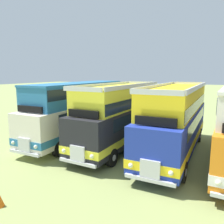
% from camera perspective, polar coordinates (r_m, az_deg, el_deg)
% --- Properties ---
extents(bus_first_in_row, '(2.69, 11.32, 4.49)m').
position_cam_1_polar(bus_first_in_row, '(18.14, -8.36, 1.02)').
color(bus_first_in_row, silver).
rests_on(bus_first_in_row, ground).
extents(bus_second_in_row, '(2.84, 9.92, 4.52)m').
position_cam_1_polar(bus_second_in_row, '(15.82, 2.00, -0.61)').
color(bus_second_in_row, black).
rests_on(bus_second_in_row, ground).
extents(bus_third_in_row, '(2.66, 10.92, 4.52)m').
position_cam_1_polar(bus_third_in_row, '(15.01, 15.95, -1.53)').
color(bus_third_in_row, '#1E339E').
rests_on(bus_third_in_row, ground).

